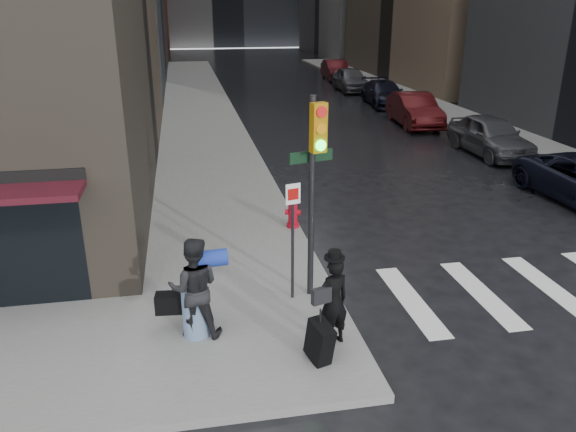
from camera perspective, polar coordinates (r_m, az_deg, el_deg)
name	(u,v)px	position (r m, az deg, el deg)	size (l,w,h in m)	color
ground	(250,345)	(10.47, -3.87, -12.92)	(140.00, 140.00, 0.00)	black
sidewalk_left	(197,101)	(36.13, -9.23, 11.45)	(4.00, 50.00, 0.15)	slate
sidewalk_right	(402,95)	(38.90, 11.50, 11.96)	(3.00, 50.00, 0.15)	slate
man_overcoat	(330,308)	(9.77, 4.31, -9.33)	(0.93, 1.14, 1.82)	black
man_jeans	(194,288)	(10.13, -9.55, -7.19)	(1.34, 0.82, 1.90)	black
traffic_light	(313,173)	(10.70, 2.52, 4.40)	(0.99, 0.58, 4.09)	black
fire_hydrant	(293,215)	(15.03, 0.50, 0.10)	(0.44, 0.33, 0.76)	#A10918
parked_car_1	(491,135)	(24.34, 19.88, 7.71)	(1.87, 4.65, 1.58)	#454549
parked_car_2	(414,110)	(29.28, 12.72, 10.50)	(1.70, 4.88, 1.61)	#410D0E
parked_car_3	(384,93)	(35.04, 9.73, 12.19)	(2.01, 4.93, 1.43)	black
parked_car_4	(351,79)	(40.60, 6.39, 13.64)	(1.91, 4.74, 1.62)	#505055
parked_car_5	(336,70)	(46.51, 4.85, 14.55)	(1.64, 4.70, 1.55)	#440D11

